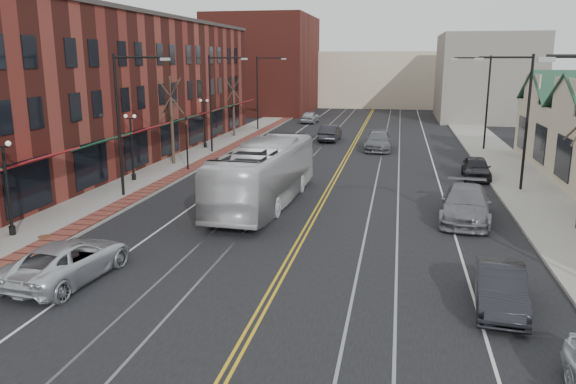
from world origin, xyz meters
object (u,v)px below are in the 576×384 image
at_px(transit_bus, 265,174).
at_px(parked_car_c, 466,204).
at_px(parked_suv, 69,260).
at_px(parked_car_b, 500,288).
at_px(parked_car_d, 476,168).

xyz_separation_m(transit_bus, parked_car_c, (10.53, -1.08, -0.88)).
height_order(parked_suv, parked_car_c, parked_car_c).
relative_size(parked_car_b, parked_car_c, 0.73).
height_order(parked_suv, parked_car_d, parked_suv).
height_order(parked_car_c, parked_car_d, parked_car_c).
relative_size(transit_bus, parked_car_d, 2.87).
bearing_deg(parked_car_b, parked_car_d, 90.36).
bearing_deg(transit_bus, parked_suv, 72.35).
xyz_separation_m(parked_suv, parked_car_c, (15.00, 10.82, 0.11)).
bearing_deg(parked_car_b, parked_car_c, 95.28).
distance_m(parked_suv, parked_car_d, 27.18).
bearing_deg(transit_bus, parked_car_c, 177.07).
bearing_deg(parked_suv, parked_car_b, -172.46).
height_order(parked_car_b, parked_car_d, parked_car_d).
bearing_deg(parked_car_d, transit_bus, -140.73).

